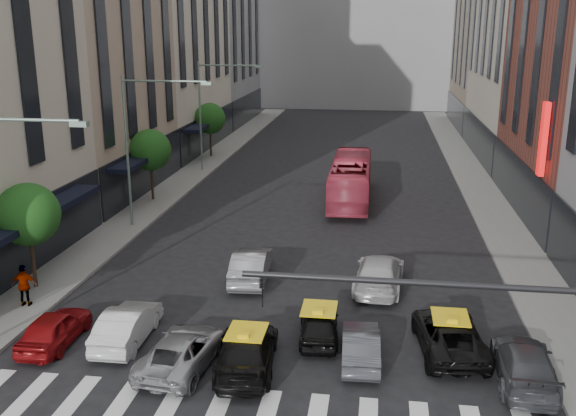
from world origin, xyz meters
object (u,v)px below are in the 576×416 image
at_px(bus, 351,180).
at_px(pedestrian_far, 24,285).
at_px(taxi_left, 247,350).
at_px(streetlamp_far, 211,102).
at_px(car_red, 55,328).
at_px(taxi_center, 319,324).
at_px(car_white_front, 127,325).
at_px(streetlamp_mid, 141,132).

distance_m(bus, pedestrian_far, 23.89).
bearing_deg(taxi_left, streetlamp_far, -78.59).
height_order(taxi_left, pedestrian_far, pedestrian_far).
xyz_separation_m(streetlamp_far, taxi_left, (9.47, -31.67, -5.19)).
relative_size(car_red, taxi_left, 0.80).
height_order(taxi_center, pedestrian_far, pedestrian_far).
bearing_deg(taxi_left, car_white_front, -20.33).
xyz_separation_m(streetlamp_mid, bus, (12.02, 7.94, -4.34)).
distance_m(streetlamp_mid, car_red, 15.90).
bearing_deg(bus, taxi_left, 83.48).
distance_m(car_red, car_white_front, 2.76).
relative_size(streetlamp_mid, taxi_center, 2.40).
distance_m(taxi_center, pedestrian_far, 12.91).
relative_size(streetlamp_mid, taxi_left, 1.83).
distance_m(car_white_front, bus, 23.52).
height_order(streetlamp_far, taxi_center, streetlamp_far).
bearing_deg(pedestrian_far, car_white_front, 150.02).
relative_size(streetlamp_mid, streetlamp_far, 1.00).
distance_m(streetlamp_mid, streetlamp_far, 16.00).
height_order(streetlamp_far, bus, streetlamp_far).
bearing_deg(taxi_left, streetlamp_mid, -64.09).
xyz_separation_m(streetlamp_far, car_red, (1.76, -30.91, -5.23)).
height_order(car_white_front, bus, bus).
bearing_deg(taxi_left, bus, -101.40).
xyz_separation_m(taxi_center, bus, (0.22, 21.00, 0.93)).
bearing_deg(car_red, taxi_left, 173.98).
distance_m(car_red, taxi_center, 10.21).
distance_m(taxi_left, taxi_center, 3.50).
height_order(taxi_left, bus, bus).
bearing_deg(car_white_front, pedestrian_far, -23.49).
distance_m(streetlamp_mid, car_white_front, 15.87).
relative_size(car_red, pedestrian_far, 2.11).
height_order(streetlamp_far, pedestrian_far, streetlamp_far).
bearing_deg(pedestrian_far, streetlamp_mid, -102.66).
xyz_separation_m(car_white_front, pedestrian_far, (-5.52, 2.27, 0.38)).
distance_m(streetlamp_far, taxi_center, 31.80).
bearing_deg(car_white_front, streetlamp_mid, -73.82).
distance_m(car_red, taxi_left, 7.74).
bearing_deg(bus, car_white_front, 70.88).
bearing_deg(taxi_center, taxi_left, 43.14).
relative_size(car_white_front, taxi_center, 1.15).
bearing_deg(car_red, bus, -114.58).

